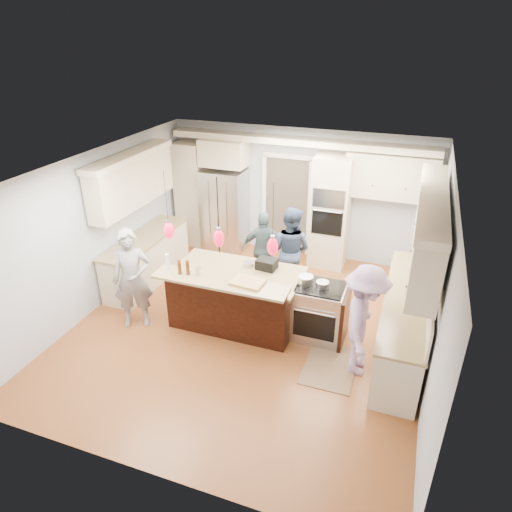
% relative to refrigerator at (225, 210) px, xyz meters
% --- Properties ---
extents(ground_plane, '(6.00, 6.00, 0.00)m').
position_rel_refrigerator_xyz_m(ground_plane, '(1.55, -2.64, -0.90)').
color(ground_plane, brown).
rests_on(ground_plane, ground).
extents(room_shell, '(5.54, 6.04, 2.72)m').
position_rel_refrigerator_xyz_m(room_shell, '(1.55, -2.64, 0.92)').
color(room_shell, '#B2BCC6').
rests_on(room_shell, ground).
extents(refrigerator, '(0.90, 0.70, 1.80)m').
position_rel_refrigerator_xyz_m(refrigerator, '(0.00, 0.00, 0.00)').
color(refrigerator, '#B7B7BC').
rests_on(refrigerator, ground).
extents(oven_column, '(0.72, 0.69, 2.30)m').
position_rel_refrigerator_xyz_m(oven_column, '(2.30, 0.03, 0.25)').
color(oven_column, beige).
rests_on(oven_column, ground).
extents(back_upper_cabinets, '(5.30, 0.61, 2.54)m').
position_rel_refrigerator_xyz_m(back_upper_cabinets, '(0.80, 0.12, 0.77)').
color(back_upper_cabinets, beige).
rests_on(back_upper_cabinets, ground).
extents(right_counter_run, '(0.64, 3.10, 2.51)m').
position_rel_refrigerator_xyz_m(right_counter_run, '(3.99, -2.34, 0.16)').
color(right_counter_run, beige).
rests_on(right_counter_run, ground).
extents(left_cabinets, '(0.64, 2.30, 2.51)m').
position_rel_refrigerator_xyz_m(left_cabinets, '(-0.89, -1.84, 0.16)').
color(left_cabinets, beige).
rests_on(left_cabinets, ground).
extents(kitchen_island, '(2.10, 1.46, 1.12)m').
position_rel_refrigerator_xyz_m(kitchen_island, '(1.30, -2.57, -0.41)').
color(kitchen_island, black).
rests_on(kitchen_island, ground).
extents(island_range, '(0.82, 0.71, 0.92)m').
position_rel_refrigerator_xyz_m(island_range, '(2.71, -2.49, -0.44)').
color(island_range, '#B7B7BC').
rests_on(island_range, ground).
extents(pendant_lights, '(1.75, 0.15, 1.03)m').
position_rel_refrigerator_xyz_m(pendant_lights, '(1.30, -3.15, 0.90)').
color(pendant_lights, black).
rests_on(pendant_lights, ground).
extents(person_bar_end, '(0.74, 0.65, 1.71)m').
position_rel_refrigerator_xyz_m(person_bar_end, '(-0.24, -3.19, -0.04)').
color(person_bar_end, gray).
rests_on(person_bar_end, ground).
extents(person_far_left, '(0.91, 0.77, 1.65)m').
position_rel_refrigerator_xyz_m(person_far_left, '(1.84, -1.24, -0.07)').
color(person_far_left, '#2F405C').
rests_on(person_far_left, ground).
extents(person_far_right, '(0.92, 0.58, 1.46)m').
position_rel_refrigerator_xyz_m(person_far_right, '(1.31, -1.19, -0.17)').
color(person_far_right, '#496467').
rests_on(person_far_right, ground).
extents(person_range_side, '(0.68, 1.12, 1.68)m').
position_rel_refrigerator_xyz_m(person_range_side, '(3.42, -3.08, -0.06)').
color(person_range_side, '#A88BBB').
rests_on(person_range_side, ground).
extents(floor_rug, '(0.73, 1.07, 0.01)m').
position_rel_refrigerator_xyz_m(floor_rug, '(3.03, -3.16, -0.89)').
color(floor_rug, '#816446').
rests_on(floor_rug, ground).
extents(water_bottle, '(0.06, 0.06, 0.26)m').
position_rel_refrigerator_xyz_m(water_bottle, '(0.40, -3.12, 0.35)').
color(water_bottle, silver).
rests_on(water_bottle, kitchen_island).
extents(beer_bottle_a, '(0.06, 0.06, 0.22)m').
position_rel_refrigerator_xyz_m(beer_bottle_a, '(0.63, -3.17, 0.33)').
color(beer_bottle_a, '#45200C').
rests_on(beer_bottle_a, kitchen_island).
extents(beer_bottle_b, '(0.07, 0.07, 0.21)m').
position_rel_refrigerator_xyz_m(beer_bottle_b, '(0.65, -3.19, 0.32)').
color(beer_bottle_b, '#45200C').
rests_on(beer_bottle_b, kitchen_island).
extents(beer_bottle_c, '(0.07, 0.07, 0.23)m').
position_rel_refrigerator_xyz_m(beer_bottle_c, '(0.77, -3.16, 0.34)').
color(beer_bottle_c, '#45200C').
rests_on(beer_bottle_c, kitchen_island).
extents(drink_can, '(0.08, 0.08, 0.14)m').
position_rel_refrigerator_xyz_m(drink_can, '(0.93, -3.13, 0.29)').
color(drink_can, '#B7B7BC').
rests_on(drink_can, kitchen_island).
extents(cutting_board, '(0.50, 0.38, 0.04)m').
position_rel_refrigerator_xyz_m(cutting_board, '(1.71, -3.11, 0.24)').
color(cutting_board, tan).
rests_on(cutting_board, kitchen_island).
extents(pot_large, '(0.23, 0.23, 0.14)m').
position_rel_refrigerator_xyz_m(pot_large, '(2.44, -2.50, 0.09)').
color(pot_large, '#B7B7BC').
rests_on(pot_large, island_range).
extents(pot_small, '(0.20, 0.20, 0.10)m').
position_rel_refrigerator_xyz_m(pot_small, '(2.71, -2.52, 0.07)').
color(pot_small, '#B7B7BC').
rests_on(pot_small, island_range).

